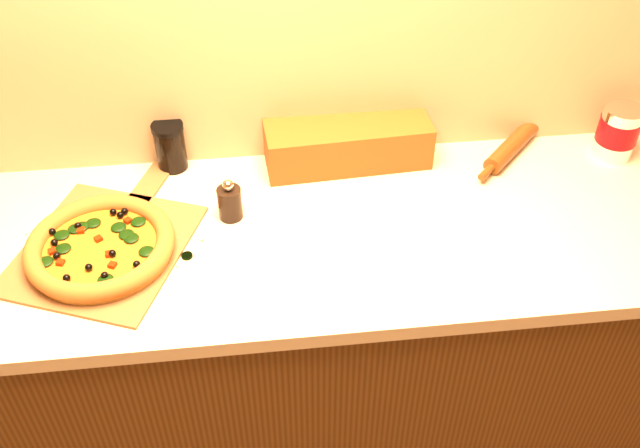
{
  "coord_description": "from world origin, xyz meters",
  "views": [
    {
      "loc": [
        -0.05,
        0.11,
        2.09
      ],
      "look_at": [
        0.09,
        1.38,
        0.96
      ],
      "focal_mm": 40.0,
      "sensor_mm": 36.0,
      "label": 1
    }
  ],
  "objects_px": {
    "rolling_pin": "(512,146)",
    "pizza_peel": "(107,244)",
    "pizza": "(100,247)",
    "pepper_grinder": "(230,202)",
    "coffee_canister": "(618,131)",
    "dark_jar": "(170,146)"
  },
  "relations": [
    {
      "from": "pizza_peel",
      "to": "pepper_grinder",
      "type": "xyz_separation_m",
      "value": [
        0.3,
        0.08,
        0.04
      ]
    },
    {
      "from": "pizza",
      "to": "rolling_pin",
      "type": "xyz_separation_m",
      "value": [
        1.1,
        0.3,
        -0.01
      ]
    },
    {
      "from": "rolling_pin",
      "to": "pizza_peel",
      "type": "bearing_deg",
      "value": -166.63
    },
    {
      "from": "rolling_pin",
      "to": "coffee_canister",
      "type": "xyz_separation_m",
      "value": [
        0.28,
        -0.04,
        0.05
      ]
    },
    {
      "from": "rolling_pin",
      "to": "pepper_grinder",
      "type": "bearing_deg",
      "value": -166.86
    },
    {
      "from": "pizza",
      "to": "coffee_canister",
      "type": "xyz_separation_m",
      "value": [
        1.38,
        0.26,
        0.05
      ]
    },
    {
      "from": "rolling_pin",
      "to": "coffee_canister",
      "type": "height_order",
      "value": "coffee_canister"
    },
    {
      "from": "pizza",
      "to": "pepper_grinder",
      "type": "height_order",
      "value": "pepper_grinder"
    },
    {
      "from": "pizza_peel",
      "to": "coffee_canister",
      "type": "relative_size",
      "value": 3.99
    },
    {
      "from": "pizza",
      "to": "pizza_peel",
      "type": "bearing_deg",
      "value": 80.22
    },
    {
      "from": "pepper_grinder",
      "to": "pizza",
      "type": "bearing_deg",
      "value": -160.2
    },
    {
      "from": "pizza_peel",
      "to": "dark_jar",
      "type": "height_order",
      "value": "dark_jar"
    },
    {
      "from": "pizza",
      "to": "rolling_pin",
      "type": "height_order",
      "value": "pizza"
    },
    {
      "from": "pizza_peel",
      "to": "pizza",
      "type": "height_order",
      "value": "pizza"
    },
    {
      "from": "pizza_peel",
      "to": "pizza",
      "type": "xyz_separation_m",
      "value": [
        -0.01,
        -0.04,
        0.03
      ]
    },
    {
      "from": "pepper_grinder",
      "to": "dark_jar",
      "type": "distance_m",
      "value": 0.28
    },
    {
      "from": "coffee_canister",
      "to": "pizza_peel",
      "type": "bearing_deg",
      "value": -170.8
    },
    {
      "from": "rolling_pin",
      "to": "dark_jar",
      "type": "distance_m",
      "value": 0.95
    },
    {
      "from": "dark_jar",
      "to": "pizza",
      "type": "bearing_deg",
      "value": -114.44
    },
    {
      "from": "pizza_peel",
      "to": "coffee_canister",
      "type": "height_order",
      "value": "coffee_canister"
    },
    {
      "from": "pepper_grinder",
      "to": "rolling_pin",
      "type": "xyz_separation_m",
      "value": [
        0.79,
        0.18,
        -0.02
      ]
    },
    {
      "from": "rolling_pin",
      "to": "dark_jar",
      "type": "bearing_deg",
      "value": 177.37
    }
  ]
}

